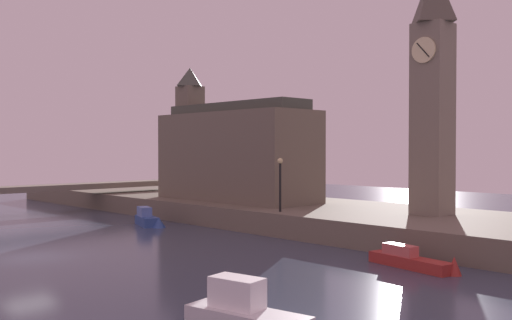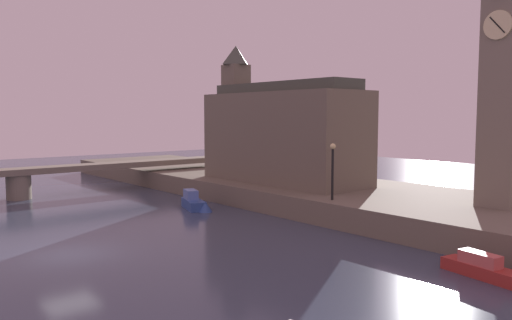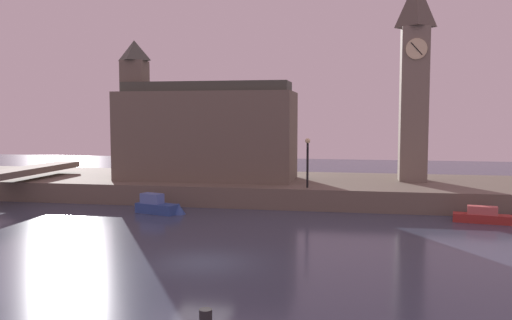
{
  "view_description": "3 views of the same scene",
  "coord_description": "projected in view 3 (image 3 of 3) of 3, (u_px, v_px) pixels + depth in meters",
  "views": [
    {
      "loc": [
        29.64,
        -12.14,
        5.62
      ],
      "look_at": [
        -0.72,
        16.85,
        4.81
      ],
      "focal_mm": 40.7,
      "sensor_mm": 36.0,
      "label": 1
    },
    {
      "loc": [
        24.54,
        -8.66,
        6.75
      ],
      "look_at": [
        -2.82,
        14.13,
        3.63
      ],
      "focal_mm": 36.07,
      "sensor_mm": 36.0,
      "label": 2
    },
    {
      "loc": [
        6.75,
        -22.72,
        6.56
      ],
      "look_at": [
        -0.57,
        16.1,
        3.34
      ],
      "focal_mm": 37.58,
      "sensor_mm": 36.0,
      "label": 3
    }
  ],
  "objects": [
    {
      "name": "ground_plane",
      "position": [
        202.0,
        263.0,
        24.03
      ],
      "size": [
        120.0,
        120.0,
        0.0
      ],
      "primitive_type": "plane",
      "color": "#384256"
    },
    {
      "name": "far_embankment",
      "position": [
        272.0,
        188.0,
        43.56
      ],
      "size": [
        70.0,
        12.0,
        1.5
      ],
      "primitive_type": "cube",
      "color": "#6B6051",
      "rests_on": "ground"
    },
    {
      "name": "clock_tower",
      "position": [
        414.0,
        77.0,
        41.59
      ],
      "size": [
        2.28,
        2.33,
        15.66
      ],
      "color": "slate",
      "rests_on": "far_embankment"
    },
    {
      "name": "parliament_hall",
      "position": [
        202.0,
        131.0,
        43.06
      ],
      "size": [
        14.12,
        5.45,
        11.24
      ],
      "color": "#6B6051",
      "rests_on": "far_embankment"
    },
    {
      "name": "streetlamp",
      "position": [
        308.0,
        156.0,
        37.97
      ],
      "size": [
        0.36,
        0.36,
        3.52
      ],
      "color": "black",
      "rests_on": "far_embankment"
    },
    {
      "name": "boat_dinghy_red",
      "position": [
        499.0,
        218.0,
        32.83
      ],
      "size": [
        5.0,
        1.69,
        1.31
      ],
      "color": "maroon",
      "rests_on": "ground"
    },
    {
      "name": "boat_tour_blue",
      "position": [
        160.0,
        206.0,
        36.25
      ],
      "size": [
        3.73,
        2.02,
        1.36
      ],
      "color": "#2D4C93",
      "rests_on": "ground"
    }
  ]
}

